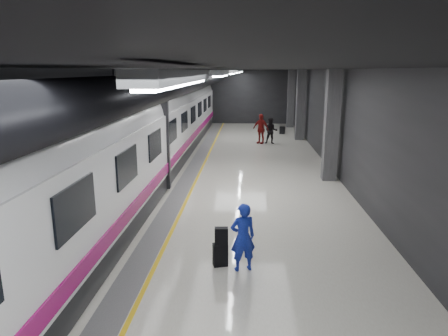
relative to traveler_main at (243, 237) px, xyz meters
name	(u,v)px	position (x,y,z in m)	size (l,w,h in m)	color
ground	(216,191)	(-1.09, 6.01, -0.80)	(40.00, 40.00, 0.00)	silver
platform_hall	(210,95)	(-1.38, 6.97, 2.74)	(10.02, 40.02, 4.51)	black
train	(128,136)	(-4.34, 6.01, 1.27)	(3.05, 38.00, 4.05)	black
traveler_main	(243,237)	(0.00, 0.00, 0.00)	(0.58, 0.38, 1.60)	#1B31CE
suitcase_main	(220,255)	(-0.52, 0.17, -0.53)	(0.33, 0.21, 0.54)	black
shoulder_bag	(221,236)	(-0.50, 0.15, -0.05)	(0.31, 0.16, 0.41)	black
traveler_far_a	(271,131)	(1.51, 16.24, 0.01)	(0.78, 0.61, 1.61)	black
traveler_far_b	(261,129)	(0.87, 16.36, 0.12)	(1.08, 0.45, 1.84)	maroon
suitcase_far	(282,130)	(2.54, 20.27, -0.53)	(0.36, 0.23, 0.53)	black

